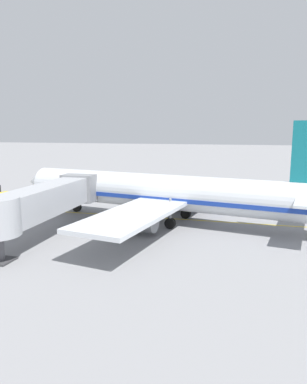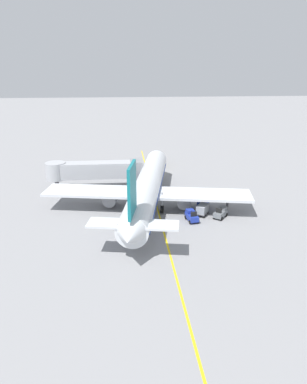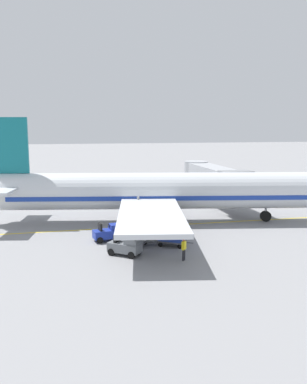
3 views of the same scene
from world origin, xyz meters
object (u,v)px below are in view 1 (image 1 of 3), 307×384
(parked_airliner, at_px, (164,193))
(jet_bridge, at_px, (44,201))
(baggage_tug_lead, at_px, (214,200))
(ground_crew_wing_walker, at_px, (187,194))
(baggage_cart_front, at_px, (181,199))
(baggage_cart_second_in_train, at_px, (205,201))
(baggage_tug_trailing, at_px, (218,207))

(parked_airliner, bearing_deg, jet_bridge, 131.39)
(parked_airliner, xyz_separation_m, baggage_tug_lead, (9.93, -4.57, -2.47))
(baggage_tug_lead, bearing_deg, jet_bridge, 142.59)
(baggage_tug_lead, relative_size, ground_crew_wing_walker, 1.60)
(parked_airliner, xyz_separation_m, baggage_cart_front, (8.34, -0.49, -2.24))
(baggage_cart_second_in_train, bearing_deg, baggage_tug_trailing, -136.74)
(jet_bridge, height_order, baggage_tug_lead, jet_bridge)
(baggage_tug_trailing, xyz_separation_m, baggage_cart_front, (2.68, 4.88, 0.24))
(baggage_tug_lead, xyz_separation_m, baggage_cart_front, (-1.60, 4.08, 0.24))
(baggage_cart_second_in_train, bearing_deg, baggage_tug_lead, -22.43)
(jet_bridge, bearing_deg, baggage_cart_second_in_train, -39.29)
(baggage_tug_trailing, distance_m, baggage_cart_second_in_train, 2.61)
(ground_crew_wing_walker, bearing_deg, baggage_cart_second_in_train, -146.42)
(jet_bridge, bearing_deg, baggage_cart_front, -30.62)
(baggage_cart_front, bearing_deg, baggage_cart_second_in_train, -104.28)
(baggage_cart_front, bearing_deg, baggage_tug_trailing, -118.82)
(parked_airliner, distance_m, baggage_tug_trailing, 8.18)
(baggage_cart_second_in_train, height_order, ground_crew_wing_walker, ground_crew_wing_walker)
(baggage_tug_trailing, height_order, baggage_cart_front, baggage_tug_trailing)
(baggage_cart_front, height_order, ground_crew_wing_walker, ground_crew_wing_walker)
(baggage_cart_second_in_train, bearing_deg, baggage_cart_front, 75.72)
(baggage_tug_lead, distance_m, baggage_cart_front, 4.38)
(jet_bridge, relative_size, baggage_cart_second_in_train, 5.73)
(baggage_tug_trailing, relative_size, baggage_cart_front, 0.95)
(parked_airliner, height_order, baggage_tug_lead, parked_airliner)
(baggage_cart_second_in_train, bearing_deg, jet_bridge, 140.71)
(jet_bridge, distance_m, baggage_tug_lead, 22.98)
(ground_crew_wing_walker, bearing_deg, baggage_tug_lead, -117.93)
(parked_airliner, height_order, jet_bridge, parked_airliner)
(baggage_tug_lead, height_order, ground_crew_wing_walker, ground_crew_wing_walker)
(jet_bridge, height_order, ground_crew_wing_walker, jet_bridge)
(baggage_tug_lead, height_order, baggage_cart_front, baggage_tug_lead)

